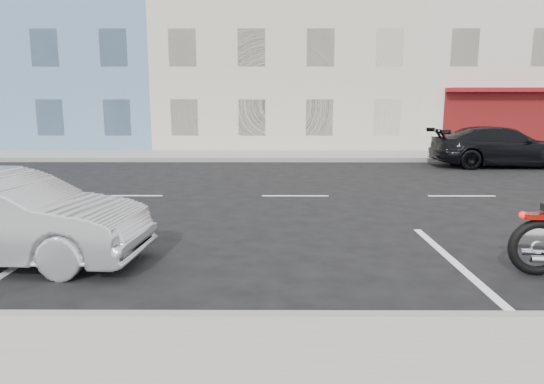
# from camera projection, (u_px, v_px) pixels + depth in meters

# --- Properties ---
(ground) EXTENTS (120.00, 120.00, 0.00)m
(ground) POSITION_uv_depth(u_px,v_px,m) (378.00, 196.00, 11.63)
(ground) COLOR black
(ground) RESTS_ON ground
(sidewalk_far) EXTENTS (80.00, 3.40, 0.15)m
(sidewalk_far) POSITION_uv_depth(u_px,v_px,m) (214.00, 155.00, 20.20)
(sidewalk_far) COLOR gray
(sidewalk_far) RESTS_ON ground
(curb_near) EXTENTS (80.00, 0.12, 0.16)m
(curb_near) POSITION_uv_depth(u_px,v_px,m) (20.00, 320.00, 4.75)
(curb_near) COLOR gray
(curb_near) RESTS_ON ground
(curb_far) EXTENTS (80.00, 0.12, 0.16)m
(curb_far) POSITION_uv_depth(u_px,v_px,m) (209.00, 160.00, 18.53)
(curb_far) COLOR gray
(curb_far) RESTS_ON ground
(bldg_blue) EXTENTS (12.00, 12.00, 13.00)m
(bldg_blue) POSITION_uv_depth(u_px,v_px,m) (65.00, 25.00, 26.58)
(bldg_blue) COLOR #5B7DA2
(bldg_blue) RESTS_ON ground
(bldg_cream) EXTENTS (12.00, 12.00, 11.50)m
(bldg_cream) POSITION_uv_depth(u_px,v_px,m) (283.00, 39.00, 26.66)
(bldg_cream) COLOR beige
(bldg_cream) RESTS_ON ground
(bldg_corner) EXTENTS (14.00, 12.00, 12.50)m
(bldg_corner) POSITION_uv_depth(u_px,v_px,m) (521.00, 29.00, 26.52)
(bldg_corner) COLOR beige
(bldg_corner) RESTS_ON ground
(sedan_silver) EXTENTS (3.96, 1.67, 1.27)m
(sedan_silver) POSITION_uv_depth(u_px,v_px,m) (3.00, 218.00, 6.60)
(sedan_silver) COLOR #9A9CA1
(sedan_silver) RESTS_ON ground
(car_far) EXTENTS (4.85, 1.98, 1.41)m
(car_far) POSITION_uv_depth(u_px,v_px,m) (501.00, 147.00, 17.03)
(car_far) COLOR black
(car_far) RESTS_ON ground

